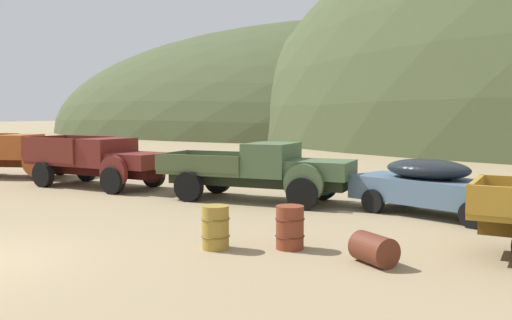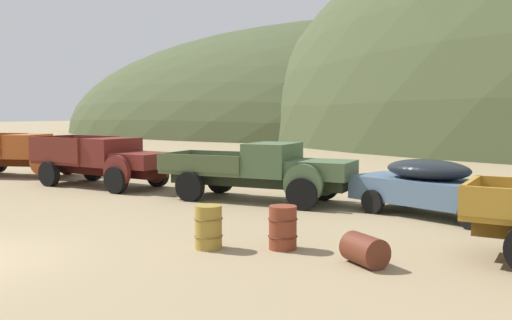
% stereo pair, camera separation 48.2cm
% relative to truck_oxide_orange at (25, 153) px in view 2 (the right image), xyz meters
% --- Properties ---
extents(hill_far_left, '(85.12, 51.56, 29.68)m').
position_rel_truck_oxide_orange_xyz_m(hill_far_left, '(-6.16, 53.89, -1.03)').
color(hill_far_left, '#424C2D').
rests_on(hill_far_left, ground).
extents(truck_oxide_orange, '(6.28, 3.91, 1.91)m').
position_rel_truck_oxide_orange_xyz_m(truck_oxide_orange, '(0.00, 0.00, 0.00)').
color(truck_oxide_orange, '#51220D').
rests_on(truck_oxide_orange, ground).
extents(truck_oxblood, '(6.07, 2.65, 1.91)m').
position_rel_truck_oxide_orange_xyz_m(truck_oxblood, '(5.96, -0.84, -0.01)').
color(truck_oxblood, black).
rests_on(truck_oxblood, ground).
extents(truck_weathered_green, '(6.43, 2.67, 1.89)m').
position_rel_truck_oxide_orange_xyz_m(truck_weathered_green, '(12.97, -0.90, -0.04)').
color(truck_weathered_green, '#232B1B').
rests_on(truck_weathered_green, ground).
extents(car_chalk_blue, '(5.24, 3.21, 1.57)m').
position_rel_truck_oxide_orange_xyz_m(car_chalk_blue, '(18.27, -0.97, -0.21)').
color(car_chalk_blue, slate).
rests_on(car_chalk_blue, ground).
extents(oil_drum_foreground, '(0.62, 0.62, 0.91)m').
position_rel_truck_oxide_orange_xyz_m(oil_drum_foreground, '(16.07, -6.20, -0.57)').
color(oil_drum_foreground, brown).
rests_on(oil_drum_foreground, ground).
extents(oil_drum_spare, '(1.02, 0.96, 0.58)m').
position_rel_truck_oxide_orange_xyz_m(oil_drum_spare, '(17.95, -6.55, -0.74)').
color(oil_drum_spare, '#5B2819').
rests_on(oil_drum_spare, ground).
extents(oil_drum_by_truck, '(0.61, 0.61, 0.92)m').
position_rel_truck_oxide_orange_xyz_m(oil_drum_by_truck, '(14.69, -6.93, -0.57)').
color(oil_drum_by_truck, olive).
rests_on(oil_drum_by_truck, ground).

